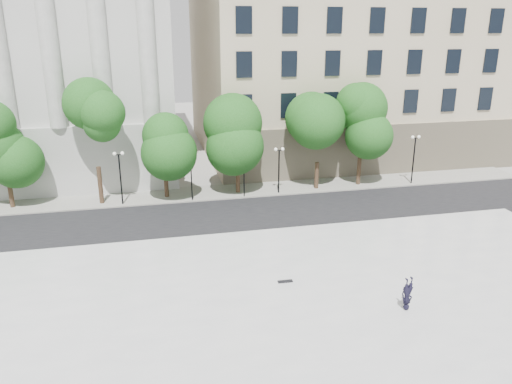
% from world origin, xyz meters
% --- Properties ---
extents(ground, '(160.00, 160.00, 0.00)m').
position_xyz_m(ground, '(0.00, 0.00, 0.00)').
color(ground, '#A6A49D').
rests_on(ground, ground).
extents(plaza, '(44.00, 22.00, 0.45)m').
position_xyz_m(plaza, '(0.00, 3.00, 0.23)').
color(plaza, silver).
rests_on(plaza, ground).
extents(street, '(60.00, 8.00, 0.02)m').
position_xyz_m(street, '(0.00, 18.00, 0.01)').
color(street, black).
rests_on(street, ground).
extents(far_sidewalk, '(60.00, 4.00, 0.12)m').
position_xyz_m(far_sidewalk, '(0.00, 24.00, 0.06)').
color(far_sidewalk, '#9B9A8F').
rests_on(far_sidewalk, ground).
extents(building_west, '(31.50, 27.65, 25.60)m').
position_xyz_m(building_west, '(-17.00, 38.57, 12.89)').
color(building_west, silver).
rests_on(building_west, ground).
extents(building_east, '(36.00, 26.15, 23.00)m').
position_xyz_m(building_east, '(20.00, 38.91, 11.14)').
color(building_east, beige).
rests_on(building_east, ground).
extents(traffic_light_west, '(0.94, 1.60, 4.14)m').
position_xyz_m(traffic_light_west, '(-1.20, 22.30, 3.63)').
color(traffic_light_west, black).
rests_on(traffic_light_west, ground).
extents(traffic_light_east, '(0.53, 1.76, 4.20)m').
position_xyz_m(traffic_light_east, '(3.19, 22.30, 3.70)').
color(traffic_light_east, black).
rests_on(traffic_light_east, ground).
extents(person_lying, '(0.90, 1.82, 0.47)m').
position_xyz_m(person_lying, '(7.37, 2.49, 0.69)').
color(person_lying, black).
rests_on(person_lying, plaza).
extents(skateboard, '(0.83, 0.24, 0.08)m').
position_xyz_m(skateboard, '(2.29, 6.47, 0.49)').
color(skateboard, black).
rests_on(skateboard, plaza).
extents(street_trees, '(39.44, 4.88, 7.64)m').
position_xyz_m(street_trees, '(-2.01, 23.37, 5.05)').
color(street_trees, '#382619').
rests_on(street_trees, ground).
extents(lamp_posts, '(37.47, 0.28, 4.56)m').
position_xyz_m(lamp_posts, '(0.25, 22.60, 3.01)').
color(lamp_posts, black).
rests_on(lamp_posts, ground).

